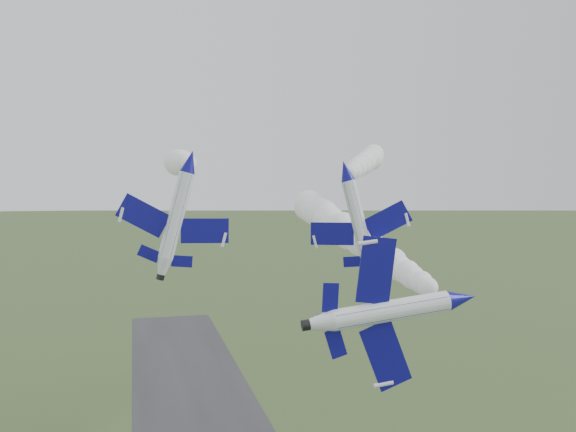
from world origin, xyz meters
name	(u,v)px	position (x,y,z in m)	size (l,w,h in m)	color
jet_lead	(463,299)	(13.84, -0.76, 33.62)	(4.12, 14.31, 11.74)	white
smoke_trail_jet_lead	(348,232)	(16.26, 34.06, 36.33)	(5.16, 62.22, 5.16)	silver
jet_pair_left	(190,161)	(-5.36, 23.29, 45.13)	(11.67, 14.43, 4.37)	white
smoke_trail_jet_pair_left	(181,163)	(-4.13, 53.60, 45.93)	(4.59, 52.43, 4.59)	silver
jet_pair_right	(346,171)	(11.94, 22.45, 44.18)	(11.09, 13.06, 4.13)	white
smoke_trail_jet_pair_right	(366,162)	(26.61, 55.17, 46.36)	(4.47, 64.00, 4.47)	silver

